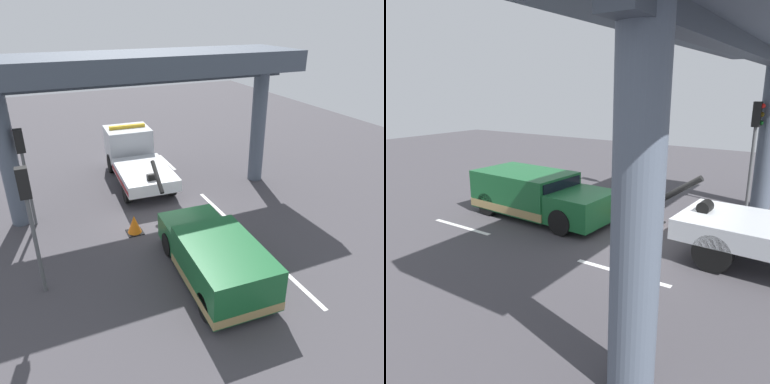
% 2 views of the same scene
% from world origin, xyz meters
% --- Properties ---
extents(ground_plane, '(60.00, 40.00, 0.10)m').
position_xyz_m(ground_plane, '(0.00, 0.00, -0.05)').
color(ground_plane, '#423F44').
extents(lane_stripe_west, '(2.60, 0.16, 0.01)m').
position_xyz_m(lane_stripe_west, '(-6.00, -2.31, 0.00)').
color(lane_stripe_west, silver).
rests_on(lane_stripe_west, ground).
extents(lane_stripe_mid, '(2.60, 0.16, 0.01)m').
position_xyz_m(lane_stripe_mid, '(0.00, -2.31, 0.00)').
color(lane_stripe_mid, silver).
rests_on(lane_stripe_mid, ground).
extents(towed_van_green, '(5.29, 2.42, 1.58)m').
position_xyz_m(towed_van_green, '(-4.63, 0.00, 0.78)').
color(towed_van_green, '#195B2D').
rests_on(towed_van_green, ground).
extents(overpass_structure, '(3.60, 13.33, 6.45)m').
position_xyz_m(overpass_structure, '(1.89, 0.00, 5.62)').
color(overpass_structure, '#4C5666').
rests_on(overpass_structure, ground).
extents(traffic_light_near, '(0.39, 0.32, 4.15)m').
position_xyz_m(traffic_light_near, '(-2.98, 5.14, 3.03)').
color(traffic_light_near, '#515456').
rests_on(traffic_light_near, ground).
extents(traffic_light_far, '(0.39, 0.32, 4.02)m').
position_xyz_m(traffic_light_far, '(1.52, 5.14, 2.94)').
color(traffic_light_far, '#515456').
rests_on(traffic_light_far, ground).
extents(traffic_cone_orange, '(0.63, 0.63, 0.75)m').
position_xyz_m(traffic_cone_orange, '(-0.79, 1.60, 0.36)').
color(traffic_cone_orange, orange).
rests_on(traffic_cone_orange, ground).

